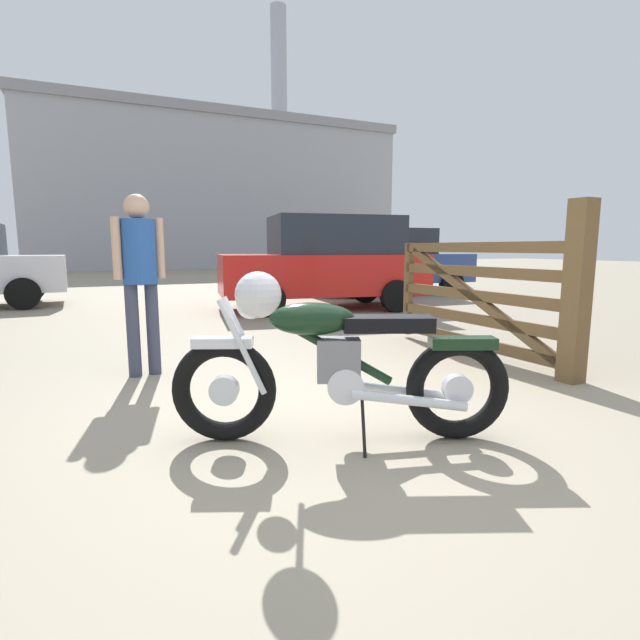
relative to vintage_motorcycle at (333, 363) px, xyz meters
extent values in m
plane|color=gray|center=(0.16, 0.08, -0.49)|extent=(80.00, 80.00, 0.00)
torus|color=black|center=(-0.62, 0.25, -0.17)|extent=(0.64, 0.32, 0.64)
cylinder|color=silver|center=(-0.62, 0.25, -0.17)|extent=(0.20, 0.14, 0.18)
torus|color=black|center=(0.74, -0.24, -0.17)|extent=(0.64, 0.32, 0.64)
cylinder|color=silver|center=(0.74, -0.24, -0.17)|extent=(0.20, 0.14, 0.18)
cube|color=silver|center=(-0.62, 0.25, 0.13)|extent=(0.38, 0.24, 0.06)
cube|color=black|center=(0.76, -0.25, 0.12)|extent=(0.42, 0.26, 0.07)
cylinder|color=silver|center=(-0.52, 0.14, 0.11)|extent=(0.28, 0.13, 0.58)
cylinder|color=silver|center=(-0.47, 0.28, 0.11)|extent=(0.28, 0.13, 0.58)
sphere|color=silver|center=(-0.46, 0.19, 0.35)|extent=(0.17, 0.17, 0.17)
cylinder|color=silver|center=(-0.38, 0.16, 0.42)|extent=(0.24, 0.59, 0.03)
sphere|color=silver|center=(-0.48, -0.12, 0.44)|extent=(0.25, 0.25, 0.25)
cylinder|color=black|center=(0.00, 0.03, 0.09)|extent=(0.73, 0.31, 0.47)
ellipsoid|color=black|center=(-0.11, 0.07, 0.27)|extent=(0.56, 0.38, 0.20)
cube|color=black|center=(0.32, -0.09, 0.24)|extent=(0.58, 0.37, 0.09)
cube|color=slate|center=(0.04, 0.01, 0.02)|extent=(0.31, 0.26, 0.26)
cylinder|color=silver|center=(0.08, 0.00, -0.13)|extent=(0.28, 0.26, 0.22)
cylinder|color=silver|center=(0.40, -0.23, -0.21)|extent=(0.68, 0.30, 0.14)
cylinder|color=silver|center=(0.47, -0.04, -0.21)|extent=(0.68, 0.30, 0.14)
cylinder|color=black|center=(0.11, -0.20, -0.33)|extent=(0.10, 0.23, 0.33)
cube|color=brown|center=(2.49, 0.46, 0.31)|extent=(0.20, 0.20, 1.60)
cube|color=brown|center=(2.26, 2.85, 0.16)|extent=(0.09, 0.11, 1.20)
cube|color=brown|center=(2.38, 1.65, -0.34)|extent=(0.30, 2.40, 0.11)
cube|color=brown|center=(2.38, 1.65, -0.08)|extent=(0.30, 2.40, 0.11)
cube|color=brown|center=(2.38, 1.65, 0.18)|extent=(0.30, 2.40, 0.11)
cube|color=brown|center=(2.38, 1.65, 0.44)|extent=(0.30, 2.40, 0.11)
cube|color=brown|center=(2.38, 1.65, 0.70)|extent=(0.30, 2.40, 0.11)
cube|color=brown|center=(2.38, 1.65, 0.16)|extent=(0.29, 2.20, 1.08)
cylinder|color=#383D51|center=(-1.13, 2.05, -0.06)|extent=(0.12, 0.12, 0.86)
cylinder|color=#383D51|center=(-0.96, 2.09, -0.06)|extent=(0.12, 0.12, 0.86)
cylinder|color=#234C93|center=(-1.05, 2.07, 0.66)|extent=(0.30, 0.30, 0.58)
cylinder|color=tan|center=(-1.23, 2.02, 0.69)|extent=(0.08, 0.08, 0.55)
cylinder|color=tan|center=(-0.86, 2.12, 0.69)|extent=(0.08, 0.08, 0.55)
sphere|color=tan|center=(-1.05, 2.07, 1.06)|extent=(0.22, 0.22, 0.22)
cylinder|color=black|center=(-3.30, 9.75, -0.18)|extent=(0.64, 0.26, 0.62)
cylinder|color=black|center=(-3.12, 8.04, -0.18)|extent=(0.64, 0.26, 0.62)
cylinder|color=black|center=(1.03, 5.38, -0.19)|extent=(0.62, 0.25, 0.60)
cylinder|color=black|center=(1.19, 7.01, -0.19)|extent=(0.62, 0.25, 0.60)
cylinder|color=black|center=(3.42, 5.14, -0.19)|extent=(0.62, 0.25, 0.60)
cylinder|color=black|center=(3.58, 6.78, -0.19)|extent=(0.62, 0.25, 0.60)
cube|color=red|center=(2.31, 6.08, 0.19)|extent=(4.04, 2.02, 0.76)
cube|color=#232833|center=(2.55, 6.05, 0.93)|extent=(2.54, 1.75, 0.72)
cylinder|color=black|center=(3.69, 7.58, -0.18)|extent=(0.62, 0.21, 0.62)
cylinder|color=black|center=(3.72, 9.30, -0.18)|extent=(0.62, 0.21, 0.62)
cylinder|color=black|center=(6.39, 7.53, -0.18)|extent=(0.62, 0.21, 0.62)
cylinder|color=black|center=(6.42, 9.25, -0.18)|extent=(0.62, 0.21, 0.62)
cube|color=#2D4784|center=(5.06, 8.42, 0.18)|extent=(4.23, 1.79, 0.72)
cube|color=#232833|center=(5.06, 8.42, 0.86)|extent=(2.03, 1.59, 0.64)
cube|color=#9EA0A8|center=(3.82, 31.20, 3.65)|extent=(21.48, 14.35, 8.29)
cube|color=gray|center=(3.82, 31.20, 8.05)|extent=(21.80, 14.67, 0.50)
cylinder|color=#9EA0A8|center=(9.00, 31.49, 12.41)|extent=(1.10, 1.10, 9.22)
camera|label=1|loc=(-1.09, -2.62, 0.69)|focal=26.96mm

